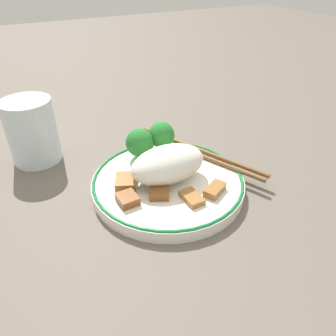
{
  "coord_description": "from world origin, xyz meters",
  "views": [
    {
      "loc": [
        0.18,
        0.35,
        0.3
      ],
      "look_at": [
        0.0,
        0.0,
        0.04
      ],
      "focal_mm": 35.0,
      "sensor_mm": 36.0,
      "label": 1
    }
  ],
  "objects_px": {
    "plate": "(168,183)",
    "broccoli_back_left": "(161,136)",
    "chopsticks": "(198,152)",
    "broccoli_back_center": "(140,143)",
    "drinking_glass": "(32,131)"
  },
  "relations": [
    {
      "from": "chopsticks",
      "to": "drinking_glass",
      "type": "relative_size",
      "value": 2.2
    },
    {
      "from": "plate",
      "to": "broccoli_back_center",
      "type": "height_order",
      "value": "broccoli_back_center"
    },
    {
      "from": "plate",
      "to": "chopsticks",
      "type": "relative_size",
      "value": 0.96
    },
    {
      "from": "plate",
      "to": "drinking_glass",
      "type": "height_order",
      "value": "drinking_glass"
    },
    {
      "from": "broccoli_back_center",
      "to": "chopsticks",
      "type": "relative_size",
      "value": 0.21
    },
    {
      "from": "plate",
      "to": "broccoli_back_left",
      "type": "distance_m",
      "value": 0.09
    },
    {
      "from": "broccoli_back_left",
      "to": "broccoli_back_center",
      "type": "distance_m",
      "value": 0.04
    },
    {
      "from": "plate",
      "to": "chopsticks",
      "type": "bearing_deg",
      "value": -151.39
    },
    {
      "from": "plate",
      "to": "broccoli_back_center",
      "type": "relative_size",
      "value": 4.48
    },
    {
      "from": "chopsticks",
      "to": "drinking_glass",
      "type": "height_order",
      "value": "drinking_glass"
    },
    {
      "from": "chopsticks",
      "to": "drinking_glass",
      "type": "bearing_deg",
      "value": -29.88
    },
    {
      "from": "drinking_glass",
      "to": "plate",
      "type": "bearing_deg",
      "value": 131.75
    },
    {
      "from": "plate",
      "to": "broccoli_back_left",
      "type": "bearing_deg",
      "value": -109.39
    },
    {
      "from": "plate",
      "to": "chopsticks",
      "type": "height_order",
      "value": "chopsticks"
    },
    {
      "from": "chopsticks",
      "to": "broccoli_back_center",
      "type": "bearing_deg",
      "value": -20.1
    }
  ]
}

